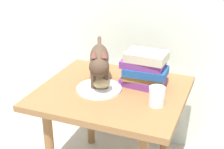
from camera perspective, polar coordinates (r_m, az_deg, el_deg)
side_table at (r=1.60m, az=0.00°, el=-4.98°), size 0.68×0.60×0.50m
plate at (r=1.57m, az=-2.24°, el=-2.46°), size 0.21×0.21×0.01m
bread_roll at (r=1.55m, az=-1.80°, el=-1.50°), size 0.10×0.09×0.05m
cat at (r=1.56m, az=-2.20°, el=2.51°), size 0.23×0.45×0.23m
book_stack at (r=1.59m, az=5.67°, el=0.91°), size 0.22×0.16×0.17m
candle_jar at (r=1.43m, az=7.71°, el=-3.91°), size 0.07×0.07×0.08m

